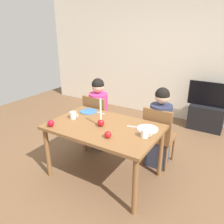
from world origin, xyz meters
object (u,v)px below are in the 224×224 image
(tv_stand, at_px, (206,117))
(mug_right, at_px, (145,133))
(tv, at_px, (210,94))
(mug_left, at_px, (73,115))
(apple_by_left_plate, at_px, (51,123))
(apple_near_candle, at_px, (108,135))
(person_right_child, at_px, (159,129))
(candle_centerpiece, at_px, (101,121))
(chair_right, at_px, (158,134))
(plate_left, at_px, (89,111))
(chair_left, at_px, (98,119))
(person_left_child, at_px, (99,115))
(dining_table, at_px, (104,132))
(plate_right, at_px, (147,129))

(tv_stand, distance_m, mug_right, 2.40)
(tv, distance_m, mug_left, 2.70)
(apple_by_left_plate, bearing_deg, apple_near_candle, 8.74)
(person_right_child, height_order, candle_centerpiece, person_right_child)
(tv_stand, relative_size, apple_by_left_plate, 7.47)
(chair_right, distance_m, plate_left, 1.05)
(chair_left, height_order, person_left_child, person_left_child)
(person_right_child, relative_size, mug_right, 8.85)
(chair_left, height_order, candle_centerpiece, candle_centerpiece)
(candle_centerpiece, xyz_separation_m, mug_right, (0.59, 0.01, -0.02))
(dining_table, distance_m, mug_left, 0.50)
(plate_left, height_order, apple_near_candle, apple_near_candle)
(plate_left, bearing_deg, dining_table, -32.53)
(chair_right, height_order, tv, tv)
(candle_centerpiece, relative_size, plate_left, 1.44)
(plate_left, xyz_separation_m, apple_by_left_plate, (-0.09, -0.65, 0.04))
(tv, bearing_deg, apple_near_candle, -105.06)
(mug_right, bearing_deg, tv, 81.76)
(plate_left, height_order, apple_by_left_plate, apple_by_left_plate)
(person_left_child, relative_size, tv_stand, 1.83)
(candle_centerpiece, height_order, plate_right, candle_centerpiece)
(tv, distance_m, apple_by_left_plate, 3.03)
(tv, xyz_separation_m, apple_by_left_plate, (-1.45, -2.66, 0.08))
(candle_centerpiece, xyz_separation_m, mug_left, (-0.46, 0.01, -0.03))
(tv_stand, bearing_deg, chair_right, -102.80)
(dining_table, xyz_separation_m, tv, (0.90, 2.30, 0.04))
(chair_left, bearing_deg, tv, 49.94)
(plate_right, bearing_deg, candle_centerpiece, -157.73)
(chair_left, xyz_separation_m, chair_right, (1.04, 0.00, 0.00))
(chair_right, height_order, tv_stand, chair_right)
(plate_left, bearing_deg, apple_by_left_plate, -98.30)
(apple_by_left_plate, bearing_deg, candle_centerpiece, 32.32)
(dining_table, height_order, tv, tv)
(person_right_child, distance_m, apple_near_candle, 0.96)
(dining_table, relative_size, mug_left, 10.56)
(tv_stand, distance_m, apple_near_candle, 2.69)
(person_left_child, xyz_separation_m, apple_by_left_plate, (-0.03, -1.00, 0.22))
(mug_left, relative_size, apple_by_left_plate, 1.55)
(dining_table, xyz_separation_m, person_right_child, (0.51, 0.64, -0.10))
(tv_stand, xyz_separation_m, tv, (-0.00, 0.00, 0.47))
(dining_table, height_order, chair_left, chair_left)
(chair_right, relative_size, candle_centerpiece, 2.52)
(person_left_child, relative_size, apple_by_left_plate, 13.68)
(plate_left, height_order, mug_right, mug_right)
(person_right_child, xyz_separation_m, plate_left, (-0.97, -0.35, 0.19))
(plate_right, distance_m, apple_near_candle, 0.53)
(chair_left, height_order, apple_by_left_plate, chair_left)
(chair_left, height_order, plate_right, chair_left)
(person_right_child, xyz_separation_m, tv_stand, (0.38, 1.66, -0.33))
(tv_stand, bearing_deg, candle_centerpiece, -111.68)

